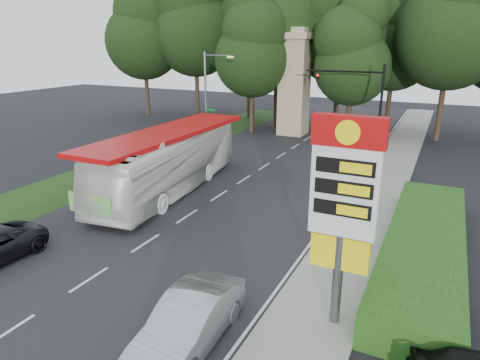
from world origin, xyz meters
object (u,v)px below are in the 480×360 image
at_px(gas_station_pylon, 344,196).
at_px(streetlight_signs, 208,95).
at_px(monument, 294,82).
at_px(traffic_signal_mast, 364,98).
at_px(transit_bus, 169,161).
at_px(sedan_silver, 189,322).

height_order(gas_station_pylon, streetlight_signs, streetlight_signs).
distance_m(gas_station_pylon, monument, 30.17).
xyz_separation_m(gas_station_pylon, streetlight_signs, (-16.19, 20.01, -0.01)).
height_order(gas_station_pylon, traffic_signal_mast, traffic_signal_mast).
relative_size(traffic_signal_mast, streetlight_signs, 0.90).
bearing_deg(traffic_signal_mast, transit_bus, -123.60).
height_order(streetlight_signs, monument, monument).
height_order(streetlight_signs, transit_bus, streetlight_signs).
bearing_deg(traffic_signal_mast, gas_station_pylon, -80.91).
bearing_deg(gas_station_pylon, monument, 111.80).
bearing_deg(traffic_signal_mast, streetlight_signs, -171.08).
xyz_separation_m(gas_station_pylon, traffic_signal_mast, (-3.52, 22.00, 0.22)).
bearing_deg(monument, gas_station_pylon, -68.20).
relative_size(traffic_signal_mast, transit_bus, 0.54).
xyz_separation_m(traffic_signal_mast, streetlight_signs, (-12.67, -1.99, -0.23)).
bearing_deg(transit_bus, gas_station_pylon, -41.00).
distance_m(traffic_signal_mast, transit_bus, 16.31).
relative_size(streetlight_signs, transit_bus, 0.59).
bearing_deg(transit_bus, monument, 80.20).
bearing_deg(transit_bus, sedan_silver, -59.13).
xyz_separation_m(transit_bus, sedan_silver, (8.71, -11.52, -1.07)).
relative_size(monument, transit_bus, 0.75).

